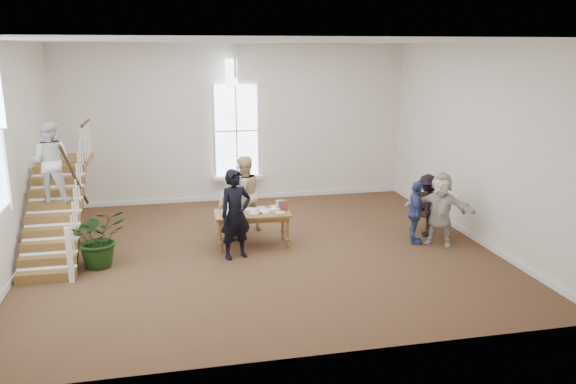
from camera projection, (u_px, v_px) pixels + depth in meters
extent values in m
plane|color=#4F341F|center=(262.00, 251.00, 12.45)|extent=(10.00, 10.00, 0.00)
plane|color=white|center=(236.00, 124.00, 16.16)|extent=(10.00, 0.00, 10.00)
plane|color=white|center=(315.00, 208.00, 7.63)|extent=(10.00, 0.00, 10.00)
plane|color=white|center=(7.00, 160.00, 10.89)|extent=(0.00, 9.00, 9.00)
plane|color=white|center=(476.00, 143.00, 12.89)|extent=(0.00, 9.00, 9.00)
plane|color=white|center=(260.00, 41.00, 11.33)|extent=(10.00, 10.00, 0.00)
cube|color=white|center=(238.00, 177.00, 16.37)|extent=(1.45, 0.28, 0.10)
plane|color=white|center=(236.00, 131.00, 16.15)|extent=(2.60, 0.00, 2.60)
plane|color=white|center=(235.00, 74.00, 15.75)|extent=(0.60, 0.60, 0.85)
cube|color=white|center=(238.00, 197.00, 16.67)|extent=(10.00, 0.04, 0.12)
imported|color=pink|center=(238.00, 171.00, 16.29)|extent=(0.17, 0.17, 0.30)
cube|color=brown|center=(46.00, 276.00, 10.79)|extent=(1.10, 0.30, 0.20)
cube|color=brown|center=(48.00, 261.00, 11.03)|extent=(1.10, 0.30, 0.20)
cube|color=brown|center=(50.00, 246.00, 11.26)|extent=(1.10, 0.30, 0.20)
cube|color=brown|center=(52.00, 232.00, 11.50)|extent=(1.10, 0.30, 0.20)
cube|color=brown|center=(54.00, 218.00, 11.73)|extent=(1.10, 0.30, 0.20)
cube|color=brown|center=(55.00, 205.00, 11.97)|extent=(1.10, 0.30, 0.20)
cube|color=brown|center=(57.00, 193.00, 12.20)|extent=(1.10, 0.30, 0.20)
cube|color=brown|center=(59.00, 181.00, 12.44)|extent=(1.10, 0.30, 0.20)
cube|color=brown|center=(60.00, 169.00, 12.67)|extent=(1.10, 0.30, 0.20)
cube|color=brown|center=(67.00, 160.00, 13.51)|extent=(1.10, 1.20, 0.12)
cube|color=white|center=(70.00, 255.00, 10.64)|extent=(0.10, 0.10, 1.10)
cylinder|color=#371D0F|center=(75.00, 178.00, 11.62)|extent=(0.07, 2.74, 1.86)
imported|color=silver|center=(51.00, 161.00, 11.73)|extent=(0.94, 0.79, 1.72)
cube|color=brown|center=(252.00, 213.00, 12.57)|extent=(1.71, 0.91, 0.05)
cube|color=brown|center=(253.00, 217.00, 12.59)|extent=(1.59, 0.78, 0.10)
cylinder|color=brown|center=(221.00, 237.00, 12.24)|extent=(0.07, 0.07, 0.74)
cylinder|color=brown|center=(287.00, 233.00, 12.48)|extent=(0.07, 0.07, 0.74)
cylinder|color=brown|center=(219.00, 228.00, 12.85)|extent=(0.07, 0.07, 0.74)
cylinder|color=brown|center=(283.00, 224.00, 13.09)|extent=(0.07, 0.07, 0.74)
cube|color=silver|center=(274.00, 210.00, 12.68)|extent=(0.25, 0.24, 0.05)
cube|color=beige|center=(227.00, 212.00, 12.53)|extent=(0.23, 0.26, 0.04)
cube|color=tan|center=(261.00, 209.00, 12.75)|extent=(0.22, 0.30, 0.05)
cube|color=silver|center=(255.00, 210.00, 12.67)|extent=(0.20, 0.21, 0.04)
cube|color=#4C5972|center=(261.00, 212.00, 12.53)|extent=(0.23, 0.23, 0.05)
cube|color=maroon|center=(277.00, 209.00, 12.77)|extent=(0.23, 0.29, 0.03)
cube|color=white|center=(264.00, 212.00, 12.49)|extent=(0.20, 0.31, 0.06)
cube|color=#BFB299|center=(280.00, 213.00, 12.41)|extent=(0.22, 0.21, 0.05)
cube|color=silver|center=(228.00, 215.00, 12.29)|extent=(0.24, 0.30, 0.05)
cube|color=beige|center=(276.00, 207.00, 12.90)|extent=(0.25, 0.28, 0.04)
cube|color=tan|center=(239.00, 213.00, 12.42)|extent=(0.25, 0.26, 0.05)
cube|color=silver|center=(249.00, 210.00, 12.73)|extent=(0.21, 0.26, 0.03)
cube|color=#4C5972|center=(275.00, 208.00, 12.82)|extent=(0.26, 0.28, 0.04)
cube|color=maroon|center=(256.00, 211.00, 12.64)|extent=(0.24, 0.24, 0.04)
cube|color=white|center=(264.00, 211.00, 12.58)|extent=(0.25, 0.25, 0.04)
cube|color=#BFB299|center=(254.00, 214.00, 12.37)|extent=(0.29, 0.32, 0.05)
imported|color=black|center=(236.00, 214.00, 11.81)|extent=(0.82, 0.67, 1.93)
imported|color=beige|center=(234.00, 205.00, 13.05)|extent=(0.86, 0.62, 1.63)
imported|color=#DCC18A|center=(244.00, 194.00, 13.56)|extent=(1.11, 1.01, 1.87)
imported|color=#384987|center=(415.00, 213.00, 12.75)|extent=(0.60, 0.92, 1.46)
imported|color=black|center=(427.00, 205.00, 13.28)|extent=(0.83, 1.09, 1.49)
imported|color=beige|center=(440.00, 209.00, 12.64)|extent=(1.55, 1.33, 1.68)
imported|color=black|center=(99.00, 238.00, 11.42)|extent=(1.35, 1.26, 1.22)
cube|color=#371D0F|center=(421.00, 214.00, 13.64)|extent=(0.53, 0.53, 0.05)
cube|color=#371D0F|center=(421.00, 202.00, 13.75)|extent=(0.40, 0.18, 0.49)
cylinder|color=#371D0F|center=(414.00, 225.00, 13.56)|extent=(0.04, 0.04, 0.43)
cylinder|color=#371D0F|center=(428.00, 225.00, 13.51)|extent=(0.04, 0.04, 0.43)
cylinder|color=#371D0F|center=(413.00, 221.00, 13.88)|extent=(0.04, 0.04, 0.43)
cylinder|color=#371D0F|center=(427.00, 221.00, 13.83)|extent=(0.04, 0.04, 0.43)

